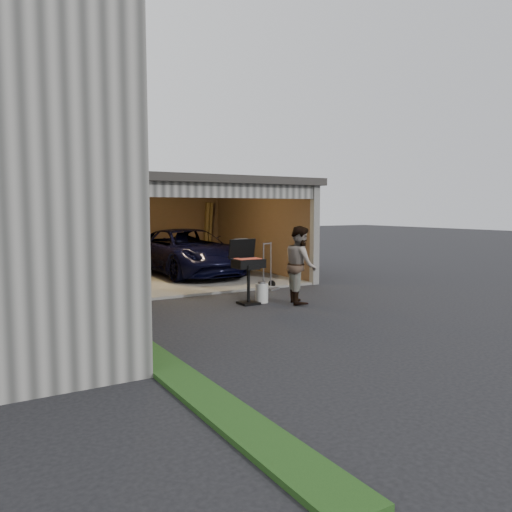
{
  "coord_description": "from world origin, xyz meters",
  "views": [
    {
      "loc": [
        -4.5,
        -7.29,
        2.09
      ],
      "look_at": [
        0.55,
        1.1,
        1.15
      ],
      "focal_mm": 35.0,
      "sensor_mm": 36.0,
      "label": 1
    }
  ],
  "objects_px": {
    "plywood_panel": "(122,311)",
    "hand_truck": "(269,280)",
    "minivan": "(188,254)",
    "woman": "(136,280)",
    "bbq_grill": "(248,266)",
    "propane_tank": "(262,293)",
    "man": "(300,265)"
  },
  "relations": [
    {
      "from": "woman",
      "to": "plywood_panel",
      "type": "relative_size",
      "value": 1.42
    },
    {
      "from": "propane_tank",
      "to": "hand_truck",
      "type": "xyz_separation_m",
      "value": [
        1.11,
        1.46,
        0.02
      ]
    },
    {
      "from": "woman",
      "to": "man",
      "type": "height_order",
      "value": "man"
    },
    {
      "from": "man",
      "to": "minivan",
      "type": "bearing_deg",
      "value": 27.32
    },
    {
      "from": "woman",
      "to": "bbq_grill",
      "type": "relative_size",
      "value": 1.07
    },
    {
      "from": "minivan",
      "to": "plywood_panel",
      "type": "bearing_deg",
      "value": -123.36
    },
    {
      "from": "man",
      "to": "bbq_grill",
      "type": "distance_m",
      "value": 1.16
    },
    {
      "from": "minivan",
      "to": "bbq_grill",
      "type": "xyz_separation_m",
      "value": [
        -0.69,
        -4.86,
        0.15
      ]
    },
    {
      "from": "hand_truck",
      "to": "minivan",
      "type": "bearing_deg",
      "value": 79.05
    },
    {
      "from": "bbq_grill",
      "to": "hand_truck",
      "type": "distance_m",
      "value": 2.14
    },
    {
      "from": "minivan",
      "to": "bbq_grill",
      "type": "relative_size",
      "value": 3.54
    },
    {
      "from": "plywood_panel",
      "to": "minivan",
      "type": "bearing_deg",
      "value": 59.44
    },
    {
      "from": "minivan",
      "to": "plywood_panel",
      "type": "height_order",
      "value": "minivan"
    },
    {
      "from": "woman",
      "to": "propane_tank",
      "type": "xyz_separation_m",
      "value": [
        2.92,
        0.23,
        -0.55
      ]
    },
    {
      "from": "woman",
      "to": "propane_tank",
      "type": "bearing_deg",
      "value": 87.95
    },
    {
      "from": "minivan",
      "to": "hand_truck",
      "type": "xyz_separation_m",
      "value": [
        0.78,
        -3.43,
        -0.46
      ]
    },
    {
      "from": "man",
      "to": "bbq_grill",
      "type": "relative_size",
      "value": 1.21
    },
    {
      "from": "woman",
      "to": "bbq_grill",
      "type": "height_order",
      "value": "woman"
    },
    {
      "from": "minivan",
      "to": "propane_tank",
      "type": "relative_size",
      "value": 11.8
    },
    {
      "from": "propane_tank",
      "to": "woman",
      "type": "bearing_deg",
      "value": -175.49
    },
    {
      "from": "woman",
      "to": "plywood_panel",
      "type": "distance_m",
      "value": 1.81
    },
    {
      "from": "minivan",
      "to": "propane_tank",
      "type": "height_order",
      "value": "minivan"
    },
    {
      "from": "woman",
      "to": "bbq_grill",
      "type": "bearing_deg",
      "value": 88.96
    },
    {
      "from": "bbq_grill",
      "to": "hand_truck",
      "type": "xyz_separation_m",
      "value": [
        1.47,
        1.44,
        -0.61
      ]
    },
    {
      "from": "man",
      "to": "plywood_panel",
      "type": "distance_m",
      "value": 4.57
    },
    {
      "from": "hand_truck",
      "to": "bbq_grill",
      "type": "bearing_deg",
      "value": -159.33
    },
    {
      "from": "minivan",
      "to": "man",
      "type": "distance_m",
      "value": 5.39
    },
    {
      "from": "minivan",
      "to": "propane_tank",
      "type": "distance_m",
      "value": 4.92
    },
    {
      "from": "bbq_grill",
      "to": "propane_tank",
      "type": "bearing_deg",
      "value": -2.89
    },
    {
      "from": "plywood_panel",
      "to": "hand_truck",
      "type": "bearing_deg",
      "value": 34.91
    },
    {
      "from": "plywood_panel",
      "to": "hand_truck",
      "type": "height_order",
      "value": "hand_truck"
    },
    {
      "from": "man",
      "to": "propane_tank",
      "type": "distance_m",
      "value": 1.07
    }
  ]
}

